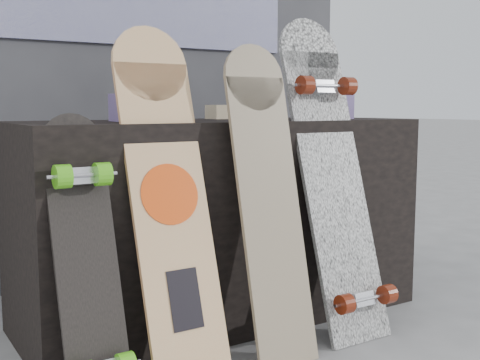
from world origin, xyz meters
TOP-DOWN VIEW (x-y plane):
  - ground at (0.00, 0.00)m, footprint 60.00×60.00m
  - vendor_table at (0.00, 0.50)m, footprint 1.60×0.60m
  - booth at (0.00, 1.35)m, footprint 2.40×0.22m
  - merch_box_purple at (-0.34, 0.52)m, footprint 0.18×0.12m
  - merch_box_small at (0.52, 0.44)m, footprint 0.14×0.14m
  - merch_box_flat at (0.17, 0.69)m, footprint 0.22×0.10m
  - longboard_geisha at (-0.40, 0.16)m, footprint 0.26×0.36m
  - longboard_celtic at (-0.06, 0.09)m, footprint 0.23×0.26m
  - longboard_cascadia at (0.28, 0.16)m, footprint 0.28×0.43m
  - skateboard_dark at (-0.67, 0.13)m, footprint 0.19×0.31m

SIDE VIEW (x-z plane):
  - ground at x=0.00m, z-range 0.00..0.00m
  - vendor_table at x=0.00m, z-range 0.00..0.80m
  - skateboard_dark at x=-0.67m, z-range 0.01..0.85m
  - longboard_celtic at x=-0.06m, z-range 0.03..1.10m
  - longboard_geisha at x=-0.40m, z-range 0.03..1.15m
  - longboard_cascadia at x=0.28m, z-range 0.02..1.22m
  - merch_box_flat at x=0.17m, z-range 0.80..0.86m
  - merch_box_purple at x=-0.34m, z-range 0.80..0.90m
  - merch_box_small at x=0.52m, z-range 0.80..0.92m
  - booth at x=0.00m, z-range 0.00..2.20m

